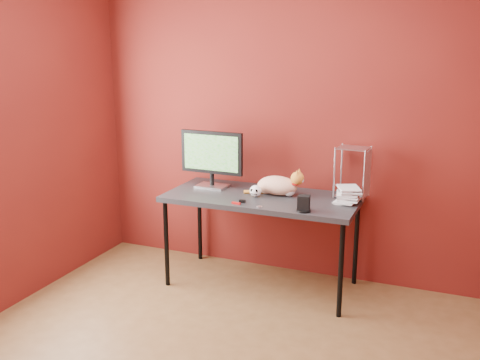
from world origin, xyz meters
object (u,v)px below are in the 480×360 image
at_px(speaker, 304,204).
at_px(skull_mug, 256,191).
at_px(desk, 262,202).
at_px(cat, 278,185).
at_px(monitor, 212,156).
at_px(book_stack, 342,119).

bearing_deg(speaker, skull_mug, 145.17).
bearing_deg(desk, cat, 32.28).
bearing_deg(monitor, book_stack, 1.65).
distance_m(cat, skull_mug, 0.19).
bearing_deg(skull_mug, cat, 36.81).
bearing_deg(speaker, desk, 138.43).
bearing_deg(skull_mug, book_stack, 9.94).
relative_size(monitor, skull_mug, 5.79).
xyz_separation_m(desk, speaker, (0.41, -0.28, 0.10)).
bearing_deg(cat, book_stack, 5.00).
bearing_deg(desk, monitor, 170.05).
distance_m(speaker, book_stack, 0.69).
height_order(cat, book_stack, book_stack).
bearing_deg(speaker, monitor, 150.28).
distance_m(cat, speaker, 0.46).
bearing_deg(monitor, desk, -8.14).
distance_m(desk, cat, 0.18).
distance_m(monitor, speaker, 0.98).
xyz_separation_m(desk, cat, (0.11, 0.07, 0.13)).
height_order(speaker, book_stack, book_stack).
xyz_separation_m(skull_mug, speaker, (0.45, -0.23, 0.01)).
height_order(desk, book_stack, book_stack).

